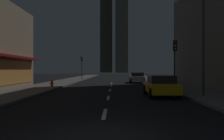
{
  "coord_description": "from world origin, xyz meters",
  "views": [
    {
      "loc": [
        0.42,
        -5.91,
        1.83
      ],
      "look_at": [
        0.0,
        28.91,
        1.8
      ],
      "focal_mm": 35.23,
      "sensor_mm": 36.0,
      "label": 1
    }
  ],
  "objects_px": {
    "car_parked_near": "(161,86)",
    "traffic_light_far_left": "(82,62)",
    "traffic_light_near_right": "(175,54)",
    "car_parked_far": "(137,77)",
    "street_lamp_right": "(191,20)",
    "fire_hydrant_far_left": "(52,83)"
  },
  "relations": [
    {
      "from": "car_parked_near",
      "to": "traffic_light_far_left",
      "type": "relative_size",
      "value": 1.01
    },
    {
      "from": "fire_hydrant_far_left",
      "to": "car_parked_far",
      "type": "bearing_deg",
      "value": 43.86
    },
    {
      "from": "car_parked_near",
      "to": "traffic_light_near_right",
      "type": "distance_m",
      "value": 4.57
    },
    {
      "from": "car_parked_far",
      "to": "traffic_light_near_right",
      "type": "distance_m",
      "value": 12.92
    },
    {
      "from": "car_parked_near",
      "to": "street_lamp_right",
      "type": "bearing_deg",
      "value": -24.65
    },
    {
      "from": "traffic_light_near_right",
      "to": "car_parked_near",
      "type": "bearing_deg",
      "value": -119.48
    },
    {
      "from": "car_parked_far",
      "to": "traffic_light_near_right",
      "type": "relative_size",
      "value": 1.01
    },
    {
      "from": "car_parked_near",
      "to": "traffic_light_far_left",
      "type": "xyz_separation_m",
      "value": [
        -9.1,
        24.18,
        2.45
      ]
    },
    {
      "from": "traffic_light_near_right",
      "to": "car_parked_far",
      "type": "bearing_deg",
      "value": 98.61
    },
    {
      "from": "car_parked_far",
      "to": "traffic_light_far_left",
      "type": "distance_m",
      "value": 12.55
    },
    {
      "from": "fire_hydrant_far_left",
      "to": "traffic_light_near_right",
      "type": "distance_m",
      "value": 12.21
    },
    {
      "from": "fire_hydrant_far_left",
      "to": "street_lamp_right",
      "type": "height_order",
      "value": "street_lamp_right"
    },
    {
      "from": "fire_hydrant_far_left",
      "to": "traffic_light_far_left",
      "type": "bearing_deg",
      "value": 88.68
    },
    {
      "from": "traffic_light_near_right",
      "to": "traffic_light_far_left",
      "type": "relative_size",
      "value": 1.0
    },
    {
      "from": "car_parked_far",
      "to": "fire_hydrant_far_left",
      "type": "xyz_separation_m",
      "value": [
        -9.5,
        -9.13,
        -0.29
      ]
    },
    {
      "from": "car_parked_near",
      "to": "fire_hydrant_far_left",
      "type": "relative_size",
      "value": 6.48
    },
    {
      "from": "traffic_light_near_right",
      "to": "street_lamp_right",
      "type": "xyz_separation_m",
      "value": [
        -0.12,
        -4.18,
        1.87
      ]
    },
    {
      "from": "car_parked_far",
      "to": "traffic_light_near_right",
      "type": "height_order",
      "value": "traffic_light_near_right"
    },
    {
      "from": "car_parked_near",
      "to": "street_lamp_right",
      "type": "relative_size",
      "value": 0.64
    },
    {
      "from": "car_parked_far",
      "to": "traffic_light_far_left",
      "type": "relative_size",
      "value": 1.01
    },
    {
      "from": "car_parked_far",
      "to": "street_lamp_right",
      "type": "xyz_separation_m",
      "value": [
        1.78,
        -16.72,
        4.33
      ]
    },
    {
      "from": "car_parked_far",
      "to": "street_lamp_right",
      "type": "distance_m",
      "value": 17.36
    }
  ]
}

